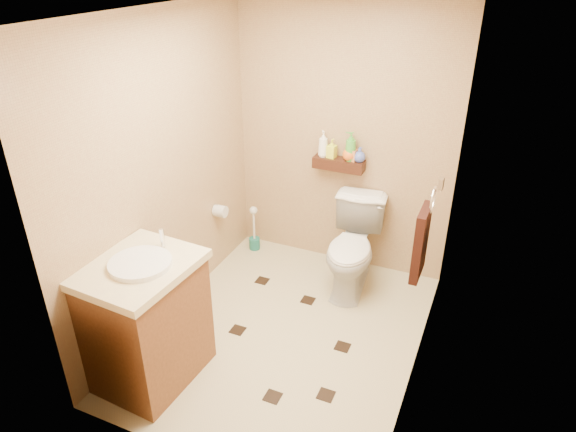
% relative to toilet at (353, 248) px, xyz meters
% --- Properties ---
extents(ground, '(2.50, 2.50, 0.00)m').
position_rel_toilet_xyz_m(ground, '(-0.27, -0.83, -0.40)').
color(ground, tan).
rests_on(ground, ground).
extents(wall_back, '(2.00, 0.04, 2.40)m').
position_rel_toilet_xyz_m(wall_back, '(-0.27, 0.42, 0.80)').
color(wall_back, tan).
rests_on(wall_back, ground).
extents(wall_front, '(2.00, 0.04, 2.40)m').
position_rel_toilet_xyz_m(wall_front, '(-0.27, -2.08, 0.80)').
color(wall_front, tan).
rests_on(wall_front, ground).
extents(wall_left, '(0.04, 2.50, 2.40)m').
position_rel_toilet_xyz_m(wall_left, '(-1.27, -0.83, 0.80)').
color(wall_left, tan).
rests_on(wall_left, ground).
extents(wall_right, '(0.04, 2.50, 2.40)m').
position_rel_toilet_xyz_m(wall_right, '(0.73, -0.83, 0.80)').
color(wall_right, tan).
rests_on(wall_right, ground).
extents(ceiling, '(2.00, 2.50, 0.02)m').
position_rel_toilet_xyz_m(ceiling, '(-0.27, -0.83, 2.00)').
color(ceiling, white).
rests_on(ceiling, wall_back).
extents(wall_shelf, '(0.46, 0.14, 0.10)m').
position_rel_toilet_xyz_m(wall_shelf, '(-0.27, 0.34, 0.62)').
color(wall_shelf, '#3E1B10').
rests_on(wall_shelf, wall_back).
extents(floor_accents, '(1.11, 1.32, 0.01)m').
position_rel_toilet_xyz_m(floor_accents, '(-0.23, -0.86, -0.40)').
color(floor_accents, black).
rests_on(floor_accents, ground).
extents(toilet, '(0.53, 0.83, 0.80)m').
position_rel_toilet_xyz_m(toilet, '(0.00, 0.00, 0.00)').
color(toilet, white).
rests_on(toilet, ground).
extents(vanity, '(0.67, 0.80, 1.07)m').
position_rel_toilet_xyz_m(vanity, '(-0.97, -1.60, 0.08)').
color(vanity, brown).
rests_on(vanity, ground).
extents(toilet_brush, '(0.11, 0.11, 0.48)m').
position_rel_toilet_xyz_m(toilet_brush, '(-1.09, 0.23, -0.23)').
color(toilet_brush, '#1B6D63').
rests_on(toilet_brush, ground).
extents(towel_ring, '(0.12, 0.30, 0.76)m').
position_rel_toilet_xyz_m(towel_ring, '(0.64, -0.58, 0.54)').
color(towel_ring, silver).
rests_on(towel_ring, wall_right).
extents(toilet_paper, '(0.12, 0.11, 0.12)m').
position_rel_toilet_xyz_m(toilet_paper, '(-1.21, -0.18, 0.20)').
color(toilet_paper, silver).
rests_on(toilet_paper, wall_left).
extents(bottle_a, '(0.12, 0.12, 0.23)m').
position_rel_toilet_xyz_m(bottle_a, '(-0.42, 0.34, 0.78)').
color(bottle_a, white).
rests_on(bottle_a, wall_shelf).
extents(bottle_b, '(0.08, 0.09, 0.17)m').
position_rel_toilet_xyz_m(bottle_b, '(-0.34, 0.34, 0.75)').
color(bottle_b, yellow).
rests_on(bottle_b, wall_shelf).
extents(bottle_c, '(0.16, 0.16, 0.15)m').
position_rel_toilet_xyz_m(bottle_c, '(-0.18, 0.34, 0.75)').
color(bottle_c, orange).
rests_on(bottle_c, wall_shelf).
extents(bottle_d, '(0.13, 0.13, 0.26)m').
position_rel_toilet_xyz_m(bottle_d, '(-0.17, 0.34, 0.80)').
color(bottle_d, green).
rests_on(bottle_d, wall_shelf).
extents(bottle_e, '(0.08, 0.08, 0.15)m').
position_rel_toilet_xyz_m(bottle_e, '(-0.15, 0.34, 0.75)').
color(bottle_e, '#D57E47').
rests_on(bottle_e, wall_shelf).
extents(bottle_f, '(0.12, 0.12, 0.13)m').
position_rel_toilet_xyz_m(bottle_f, '(-0.09, 0.34, 0.74)').
color(bottle_f, '#4A5DBA').
rests_on(bottle_f, wall_shelf).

